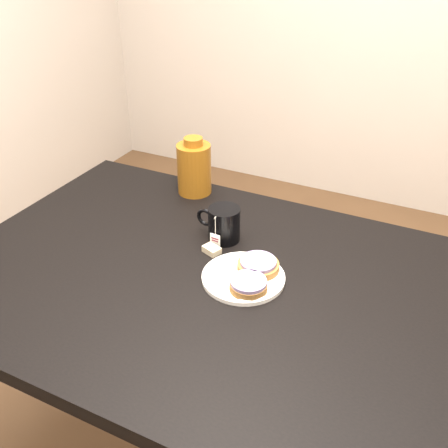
% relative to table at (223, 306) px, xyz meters
% --- Properties ---
extents(table, '(1.40, 0.90, 0.75)m').
position_rel_table_xyz_m(table, '(0.00, 0.00, 0.00)').
color(table, black).
rests_on(table, ground_plane).
extents(plate, '(0.20, 0.20, 0.02)m').
position_rel_table_xyz_m(plate, '(0.04, 0.02, 0.09)').
color(plate, white).
rests_on(plate, table).
extents(bagel_back, '(0.15, 0.15, 0.03)m').
position_rel_table_xyz_m(bagel_back, '(0.07, 0.06, 0.11)').
color(bagel_back, brown).
rests_on(bagel_back, plate).
extents(bagel_front, '(0.11, 0.11, 0.03)m').
position_rel_table_xyz_m(bagel_front, '(0.08, -0.02, 0.11)').
color(bagel_front, brown).
rests_on(bagel_front, plate).
extents(mug, '(0.13, 0.10, 0.10)m').
position_rel_table_xyz_m(mug, '(-0.08, 0.16, 0.13)').
color(mug, black).
rests_on(mug, table).
extents(teabag_pouch, '(0.05, 0.05, 0.02)m').
position_rel_table_xyz_m(teabag_pouch, '(-0.08, 0.09, 0.09)').
color(teabag_pouch, '#C6B793').
rests_on(teabag_pouch, table).
extents(bagel_package, '(0.11, 0.11, 0.19)m').
position_rel_table_xyz_m(bagel_package, '(-0.29, 0.38, 0.17)').
color(bagel_package, '#5C310C').
rests_on(bagel_package, table).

